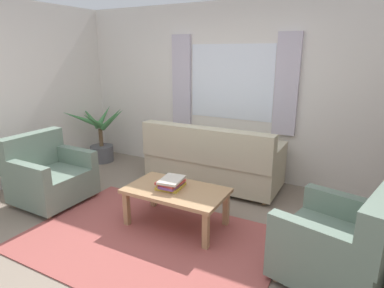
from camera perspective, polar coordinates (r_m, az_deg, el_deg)
The scene contains 10 objects.
ground_plane at distance 3.51m, azimuth -7.70°, elevation -16.59°, with size 6.24×6.24×0.00m, color gray.
wall_back at distance 5.00m, azimuth 7.12°, elevation 9.15°, with size 5.32×0.12×2.60m, color silver.
window_with_curtains at distance 4.91m, azimuth 6.82°, elevation 10.80°, with size 1.98×0.07×1.40m.
area_rug at distance 3.51m, azimuth -7.71°, elevation -16.51°, with size 2.57×1.75×0.01m, color #9E4C47.
couch at distance 4.63m, azimuth 3.55°, elevation -3.16°, with size 1.90×0.82×0.92m.
armchair_left at distance 4.56m, azimuth -24.04°, elevation -5.08°, with size 0.83×0.85×0.88m.
armchair_right at distance 3.04m, azimuth 24.88°, elevation -15.83°, with size 1.00×1.01×0.88m.
coffee_table at distance 3.58m, azimuth -2.83°, elevation -8.83°, with size 1.10×0.64×0.44m.
book_stack_on_table at distance 3.57m, azimuth -3.73°, elevation -6.93°, with size 0.29×0.33×0.11m.
potted_plant at distance 5.88m, azimuth -15.90°, elevation 0.95°, with size 1.09×1.06×1.05m.
Camera 1 is at (1.78, -2.38, 1.88)m, focal length 30.07 mm.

